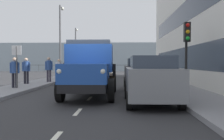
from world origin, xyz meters
TOP-DOWN VIEW (x-y plane):
  - ground_plane at (0.00, -10.64)m, footprint 80.00×80.00m
  - sidewalk_left at (-4.41, -10.64)m, footprint 2.16×40.54m
  - sidewalk_right at (4.41, -10.64)m, footprint 2.16×40.54m
  - road_centreline_markings at (0.00, -10.29)m, footprint 0.12×36.89m
  - sea_horizon at (0.00, -33.91)m, footprint 80.00×0.80m
  - seawall_railing at (-0.00, -30.31)m, footprint 28.08×0.08m
  - truck_vintage_blue at (0.03, -0.77)m, footprint 2.17×5.64m
  - car_grey_kerbside_near at (-2.38, 0.89)m, footprint 1.83×3.85m
  - car_black_kerbside_1 at (-2.38, -4.40)m, footprint 1.78×3.83m
  - car_white_oppositeside_0 at (2.38, -14.00)m, footprint 1.85×3.97m
  - pedestrian_with_bag at (4.39, -3.32)m, footprint 0.53×0.34m
  - pedestrian_near_railing at (4.77, -5.93)m, footprint 0.53×0.34m
  - pedestrian_couple_a at (3.73, -7.44)m, footprint 0.53×0.34m
  - pedestrian_strolling at (3.75, -10.33)m, footprint 0.53×0.34m
  - pedestrian_in_dark_coat at (3.67, -12.55)m, footprint 0.53×0.34m
  - traffic_light_near at (-4.34, -1.76)m, footprint 0.28×0.41m
  - lamp_post_promenade at (4.26, -13.11)m, footprint 0.32×1.14m
  - lamp_post_far at (4.50, -22.37)m, footprint 0.32×1.14m
  - street_sign at (4.20, -3.12)m, footprint 0.50×0.07m

SIDE VIEW (x-z plane):
  - ground_plane at x=0.00m, z-range 0.00..0.00m
  - road_centreline_markings at x=0.00m, z-range 0.00..0.01m
  - sidewalk_left at x=-4.41m, z-range 0.00..0.15m
  - sidewalk_right at x=4.41m, z-range 0.00..0.15m
  - car_black_kerbside_1 at x=-2.38m, z-range 0.03..1.75m
  - car_grey_kerbside_near at x=-2.38m, z-range 0.03..1.75m
  - car_white_oppositeside_0 at x=2.38m, z-range 0.03..1.75m
  - seawall_railing at x=0.00m, z-range 0.32..1.52m
  - pedestrian_in_dark_coat at x=3.67m, z-range 0.28..1.86m
  - pedestrian_with_bag at x=4.39m, z-range 0.29..1.91m
  - pedestrian_strolling at x=3.75m, z-range 0.29..1.93m
  - pedestrian_near_railing at x=4.77m, z-range 0.29..1.95m
  - pedestrian_couple_a at x=3.73m, z-range 0.30..2.03m
  - truck_vintage_blue at x=0.03m, z-range -0.04..2.39m
  - street_sign at x=4.20m, z-range 0.56..2.81m
  - traffic_light_near at x=-4.34m, z-range 0.87..4.07m
  - sea_horizon at x=0.00m, z-range 0.00..5.00m
  - lamp_post_far at x=4.50m, z-range 0.75..6.57m
  - lamp_post_promenade at x=4.26m, z-range 0.77..7.40m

